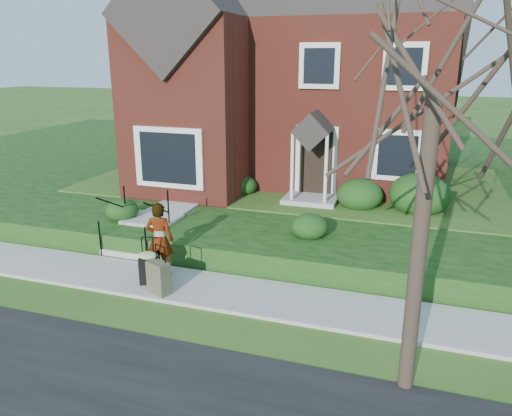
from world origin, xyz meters
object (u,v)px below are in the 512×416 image
at_px(front_steps, 144,230).
at_px(woman, 160,239).
at_px(suitcase_olive, 159,278).
at_px(tree_verge, 438,63).
at_px(suitcase_black, 148,266).

bearing_deg(front_steps, woman, -48.77).
height_order(suitcase_olive, tree_verge, tree_verge).
bearing_deg(suitcase_black, suitcase_olive, -61.08).
distance_m(woman, tree_verge, 7.08).
height_order(suitcase_black, suitcase_olive, suitcase_black).
distance_m(suitcase_black, tree_verge, 7.22).
xyz_separation_m(suitcase_black, tree_verge, (5.51, -1.80, 4.30)).
bearing_deg(tree_verge, woman, 157.25).
relative_size(woman, suitcase_olive, 1.62).
bearing_deg(suitcase_olive, tree_verge, 5.92).
height_order(woman, tree_verge, tree_verge).
bearing_deg(tree_verge, suitcase_olive, 164.01).
relative_size(woman, suitcase_black, 1.60).
bearing_deg(woman, tree_verge, 147.25).
height_order(front_steps, suitcase_black, front_steps).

